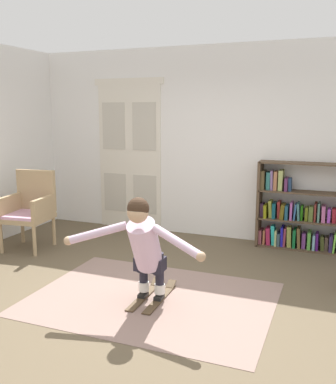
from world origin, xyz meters
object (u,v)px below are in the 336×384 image
(bookshelf, at_px, (312,216))
(skis_pair, at_px, (153,295))
(person_skier, at_px, (144,243))
(wicker_chair, at_px, (30,208))

(bookshelf, xyz_separation_m, skis_pair, (-1.43, -2.29, -0.47))
(skis_pair, bearing_deg, bookshelf, 58.02)
(skis_pair, distance_m, person_skier, 0.67)
(person_skier, bearing_deg, skis_pair, 91.19)
(wicker_chair, distance_m, skis_pair, 2.56)
(wicker_chair, xyz_separation_m, person_skier, (2.32, -1.14, 0.08))
(bookshelf, xyz_separation_m, wicker_chair, (-3.74, -1.35, 0.09))
(skis_pair, bearing_deg, person_skier, -88.81)
(bookshelf, distance_m, wicker_chair, 3.98)
(person_skier, bearing_deg, bookshelf, 60.30)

